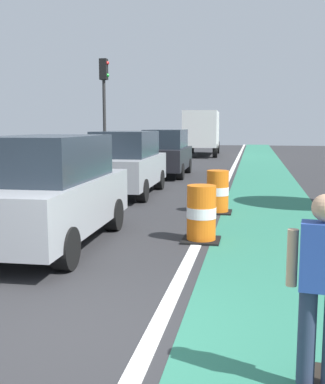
{
  "coord_description": "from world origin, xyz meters",
  "views": [
    {
      "loc": [
        1.9,
        -4.6,
        2.23
      ],
      "look_at": [
        0.4,
        3.29,
        1.1
      ],
      "focal_mm": 44.54,
      "sensor_mm": 36.0,
      "label": 1
    }
  ],
  "objects_px": {
    "parked_suv_nearest": "(50,190)",
    "parked_suv_second": "(126,163)",
    "delivery_truck_down_block": "(202,131)",
    "traffic_light_corner": "(104,96)",
    "parked_suv_third": "(166,153)",
    "traffic_barrel_front": "(201,214)",
    "pedestrian_crossing": "(100,155)",
    "skateboarder_on_lane": "(322,289)",
    "traffic_barrel_mid": "(218,192)"
  },
  "relations": [
    {
      "from": "parked_suv_nearest",
      "to": "parked_suv_second",
      "type": "relative_size",
      "value": 1.0
    },
    {
      "from": "delivery_truck_down_block",
      "to": "traffic_light_corner",
      "type": "distance_m",
      "value": 15.3
    },
    {
      "from": "delivery_truck_down_block",
      "to": "parked_suv_third",
      "type": "bearing_deg",
      "value": -90.28
    },
    {
      "from": "parked_suv_nearest",
      "to": "traffic_barrel_front",
      "type": "distance_m",
      "value": 2.9
    },
    {
      "from": "delivery_truck_down_block",
      "to": "pedestrian_crossing",
      "type": "height_order",
      "value": "delivery_truck_down_block"
    },
    {
      "from": "skateboarder_on_lane",
      "to": "parked_suv_second",
      "type": "height_order",
      "value": "parked_suv_second"
    },
    {
      "from": "parked_suv_nearest",
      "to": "traffic_barrel_mid",
      "type": "height_order",
      "value": "parked_suv_nearest"
    },
    {
      "from": "parked_suv_third",
      "to": "traffic_barrel_front",
      "type": "height_order",
      "value": "parked_suv_third"
    },
    {
      "from": "traffic_barrel_mid",
      "to": "pedestrian_crossing",
      "type": "distance_m",
      "value": 10.59
    },
    {
      "from": "parked_suv_nearest",
      "to": "parked_suv_third",
      "type": "height_order",
      "value": "same"
    },
    {
      "from": "traffic_barrel_mid",
      "to": "delivery_truck_down_block",
      "type": "bearing_deg",
      "value": 96.97
    },
    {
      "from": "parked_suv_third",
      "to": "parked_suv_nearest",
      "type": "bearing_deg",
      "value": -89.49
    },
    {
      "from": "traffic_barrel_mid",
      "to": "pedestrian_crossing",
      "type": "bearing_deg",
      "value": 124.51
    },
    {
      "from": "parked_suv_third",
      "to": "delivery_truck_down_block",
      "type": "height_order",
      "value": "delivery_truck_down_block"
    },
    {
      "from": "parked_suv_second",
      "to": "pedestrian_crossing",
      "type": "distance_m",
      "value": 6.66
    },
    {
      "from": "skateboarder_on_lane",
      "to": "delivery_truck_down_block",
      "type": "relative_size",
      "value": 0.22
    },
    {
      "from": "skateboarder_on_lane",
      "to": "delivery_truck_down_block",
      "type": "bearing_deg",
      "value": 97.75
    },
    {
      "from": "skateboarder_on_lane",
      "to": "parked_suv_second",
      "type": "relative_size",
      "value": 0.36
    },
    {
      "from": "traffic_barrel_front",
      "to": "traffic_light_corner",
      "type": "xyz_separation_m",
      "value": [
        -5.55,
        11.44,
        2.97
      ]
    },
    {
      "from": "skateboarder_on_lane",
      "to": "traffic_barrel_front",
      "type": "height_order",
      "value": "skateboarder_on_lane"
    },
    {
      "from": "parked_suv_third",
      "to": "traffic_barrel_front",
      "type": "relative_size",
      "value": 4.26
    },
    {
      "from": "parked_suv_third",
      "to": "pedestrian_crossing",
      "type": "distance_m",
      "value": 3.09
    },
    {
      "from": "traffic_light_corner",
      "to": "parked_suv_nearest",
      "type": "bearing_deg",
      "value": -77.07
    },
    {
      "from": "parked_suv_nearest",
      "to": "traffic_light_corner",
      "type": "xyz_separation_m",
      "value": [
        -2.82,
        12.28,
        2.47
      ]
    },
    {
      "from": "traffic_barrel_mid",
      "to": "parked_suv_third",
      "type": "bearing_deg",
      "value": 108.66
    },
    {
      "from": "parked_suv_nearest",
      "to": "traffic_light_corner",
      "type": "bearing_deg",
      "value": 102.93
    },
    {
      "from": "parked_suv_nearest",
      "to": "delivery_truck_down_block",
      "type": "bearing_deg",
      "value": 90.08
    },
    {
      "from": "parked_suv_second",
      "to": "delivery_truck_down_block",
      "type": "xyz_separation_m",
      "value": [
        0.28,
        20.58,
        0.81
      ]
    },
    {
      "from": "traffic_barrel_front",
      "to": "parked_suv_second",
      "type": "bearing_deg",
      "value": 117.69
    },
    {
      "from": "parked_suv_nearest",
      "to": "parked_suv_third",
      "type": "distance_m",
      "value": 12.59
    },
    {
      "from": "traffic_light_corner",
      "to": "pedestrian_crossing",
      "type": "bearing_deg",
      "value": 134.02
    },
    {
      "from": "skateboarder_on_lane",
      "to": "parked_suv_nearest",
      "type": "relative_size",
      "value": 0.36
    },
    {
      "from": "traffic_barrel_mid",
      "to": "traffic_light_corner",
      "type": "relative_size",
      "value": 0.21
    },
    {
      "from": "traffic_barrel_mid",
      "to": "parked_suv_nearest",
      "type": "bearing_deg",
      "value": -125.47
    },
    {
      "from": "parked_suv_third",
      "to": "traffic_light_corner",
      "type": "bearing_deg",
      "value": -173.61
    },
    {
      "from": "skateboarder_on_lane",
      "to": "traffic_barrel_front",
      "type": "distance_m",
      "value": 5.34
    },
    {
      "from": "parked_suv_nearest",
      "to": "delivery_truck_down_block",
      "type": "distance_m",
      "value": 27.25
    },
    {
      "from": "skateboarder_on_lane",
      "to": "parked_suv_second",
      "type": "bearing_deg",
      "value": 112.73
    },
    {
      "from": "parked_suv_third",
      "to": "traffic_barrel_front",
      "type": "bearing_deg",
      "value": -76.42
    },
    {
      "from": "traffic_light_corner",
      "to": "traffic_barrel_mid",
      "type": "bearing_deg",
      "value": -55.99
    },
    {
      "from": "parked_suv_third",
      "to": "pedestrian_crossing",
      "type": "xyz_separation_m",
      "value": [
        -3.08,
        0.08,
        -0.17
      ]
    },
    {
      "from": "delivery_truck_down_block",
      "to": "traffic_barrel_front",
      "type": "bearing_deg",
      "value": -84.02
    },
    {
      "from": "skateboarder_on_lane",
      "to": "traffic_light_corner",
      "type": "xyz_separation_m",
      "value": [
        -7.07,
        16.55,
        2.59
      ]
    },
    {
      "from": "traffic_barrel_front",
      "to": "pedestrian_crossing",
      "type": "distance_m",
      "value": 13.22
    },
    {
      "from": "parked_suv_nearest",
      "to": "parked_suv_second",
      "type": "height_order",
      "value": "same"
    },
    {
      "from": "parked_suv_second",
      "to": "traffic_barrel_mid",
      "type": "bearing_deg",
      "value": -40.92
    },
    {
      "from": "parked_suv_nearest",
      "to": "traffic_barrel_front",
      "type": "xyz_separation_m",
      "value": [
        2.73,
        0.84,
        -0.5
      ]
    },
    {
      "from": "traffic_light_corner",
      "to": "parked_suv_third",
      "type": "bearing_deg",
      "value": 6.39
    },
    {
      "from": "traffic_barrel_mid",
      "to": "delivery_truck_down_block",
      "type": "height_order",
      "value": "delivery_truck_down_block"
    },
    {
      "from": "delivery_truck_down_block",
      "to": "skateboarder_on_lane",
      "type": "bearing_deg",
      "value": -82.25
    }
  ]
}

